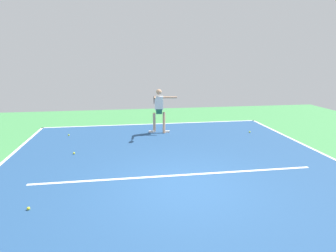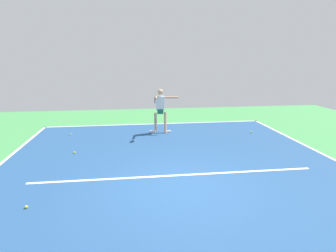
# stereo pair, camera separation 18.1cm
# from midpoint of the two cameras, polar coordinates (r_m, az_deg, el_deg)

# --- Properties ---
(ground_plane) EXTENTS (22.05, 22.05, 0.00)m
(ground_plane) POSITION_cam_midpoint_polar(r_m,az_deg,el_deg) (7.06, 2.31, -12.11)
(ground_plane) COLOR #428E4C
(court_surface) EXTENTS (10.13, 13.80, 0.00)m
(court_surface) POSITION_cam_midpoint_polar(r_m,az_deg,el_deg) (7.06, 2.31, -12.10)
(court_surface) COLOR navy
(court_surface) RESTS_ON ground_plane
(court_line_baseline_near) EXTENTS (10.13, 0.10, 0.01)m
(court_line_baseline_near) POSITION_cam_midpoint_polar(r_m,az_deg,el_deg) (13.50, -3.27, 0.42)
(court_line_baseline_near) COLOR white
(court_line_baseline_near) RESTS_ON ground_plane
(court_line_service) EXTENTS (7.60, 0.10, 0.01)m
(court_line_service) POSITION_cam_midpoint_polar(r_m,az_deg,el_deg) (7.69, 1.29, -9.84)
(court_line_service) COLOR white
(court_line_service) RESTS_ON ground_plane
(court_line_centre_mark) EXTENTS (0.10, 0.30, 0.01)m
(court_line_centre_mark) POSITION_cam_midpoint_polar(r_m,az_deg,el_deg) (13.31, -3.18, 0.23)
(court_line_centre_mark) COLOR white
(court_line_centre_mark) RESTS_ON ground_plane
(tennis_player) EXTENTS (1.17, 1.24, 1.83)m
(tennis_player) POSITION_cam_midpoint_polar(r_m,az_deg,el_deg) (11.70, -2.22, 3.68)
(tennis_player) COLOR tan
(tennis_player) RESTS_ON ground_plane
(tennis_ball_near_service_line) EXTENTS (0.07, 0.07, 0.07)m
(tennis_ball_near_service_line) POSITION_cam_midpoint_polar(r_m,az_deg,el_deg) (6.77, -26.89, -14.53)
(tennis_ball_near_service_line) COLOR yellow
(tennis_ball_near_service_line) RESTS_ON ground_plane
(tennis_ball_near_player) EXTENTS (0.07, 0.07, 0.07)m
(tennis_ball_near_player) POSITION_cam_midpoint_polar(r_m,az_deg,el_deg) (12.36, 15.64, -1.14)
(tennis_ball_near_player) COLOR #CCE033
(tennis_ball_near_player) RESTS_ON ground_plane
(tennis_ball_by_sideline) EXTENTS (0.07, 0.07, 0.07)m
(tennis_ball_by_sideline) POSITION_cam_midpoint_polar(r_m,az_deg,el_deg) (12.14, -19.68, -1.71)
(tennis_ball_by_sideline) COLOR #C6E53D
(tennis_ball_by_sideline) RESTS_ON ground_plane
(tennis_ball_by_baseline) EXTENTS (0.07, 0.07, 0.07)m
(tennis_ball_by_baseline) POSITION_cam_midpoint_polar(r_m,az_deg,el_deg) (9.81, -18.83, -5.18)
(tennis_ball_by_baseline) COLOR yellow
(tennis_ball_by_baseline) RESTS_ON ground_plane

